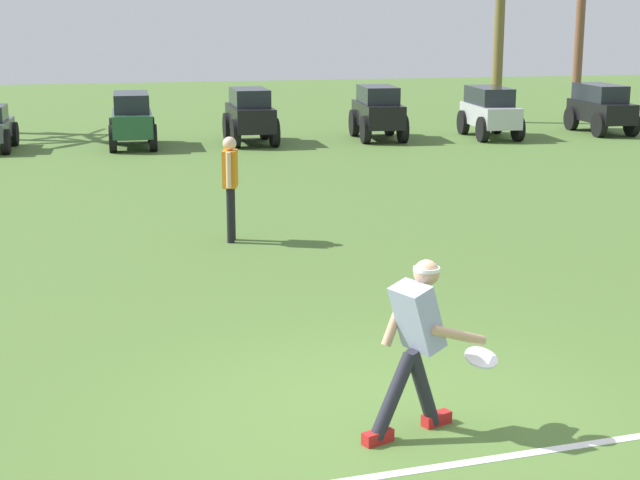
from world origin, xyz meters
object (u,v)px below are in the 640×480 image
(frisbee_thrower, at_px, (417,338))
(parked_car_slot_f, at_px, (490,111))
(parked_car_slot_g, at_px, (601,107))
(parked_car_slot_c, at_px, (132,118))
(parked_car_slot_d, at_px, (250,114))
(parked_car_slot_e, at_px, (378,111))
(teammate_near_sideline, at_px, (230,179))
(frisbee_in_flight, at_px, (481,358))

(frisbee_thrower, bearing_deg, parked_car_slot_f, 65.81)
(frisbee_thrower, distance_m, parked_car_slot_g, 21.11)
(parked_car_slot_c, xyz_separation_m, parked_car_slot_d, (2.98, -0.00, 0.02))
(parked_car_slot_e, bearing_deg, parked_car_slot_c, -179.42)
(teammate_near_sideline, bearing_deg, parked_car_slot_d, 79.62)
(frisbee_in_flight, bearing_deg, parked_car_slot_g, 58.92)
(parked_car_slot_c, distance_m, parked_car_slot_g, 12.83)
(parked_car_slot_c, bearing_deg, parked_car_slot_d, -0.02)
(frisbee_thrower, xyz_separation_m, frisbee_in_flight, (0.56, 0.01, -0.22))
(teammate_near_sideline, bearing_deg, parked_car_slot_c, 95.31)
(parked_car_slot_e, xyz_separation_m, parked_car_slot_g, (6.43, -0.06, -0.02))
(frisbee_thrower, xyz_separation_m, parked_car_slot_d, (1.44, 17.83, -0.06))
(frisbee_thrower, relative_size, parked_car_slot_d, 0.61)
(teammate_near_sideline, bearing_deg, frisbee_thrower, -85.68)
(teammate_near_sideline, xyz_separation_m, parked_car_slot_e, (5.40, 10.85, -0.20))
(parked_car_slot_e, bearing_deg, parked_car_slot_d, -178.89)
(parked_car_slot_c, xyz_separation_m, parked_car_slot_g, (12.83, 0.00, 0.00))
(parked_car_slot_d, relative_size, parked_car_slot_g, 0.97)
(teammate_near_sideline, distance_m, parked_car_slot_f, 13.51)
(frisbee_in_flight, relative_size, parked_car_slot_c, 0.14)
(frisbee_in_flight, xyz_separation_m, parked_car_slot_g, (10.74, 17.82, 0.14))
(parked_car_slot_d, bearing_deg, frisbee_thrower, -94.63)
(frisbee_in_flight, height_order, parked_car_slot_f, parked_car_slot_f)
(parked_car_slot_f, height_order, parked_car_slot_g, same)
(frisbee_thrower, distance_m, teammate_near_sideline, 7.06)
(parked_car_slot_g, bearing_deg, parked_car_slot_c, -179.98)
(frisbee_in_flight, bearing_deg, parked_car_slot_e, 76.45)
(frisbee_thrower, height_order, frisbee_in_flight, frisbee_thrower)
(frisbee_in_flight, bearing_deg, parked_car_slot_c, 96.71)
(parked_car_slot_c, relative_size, parked_car_slot_e, 1.01)
(teammate_near_sideline, distance_m, parked_car_slot_c, 10.84)
(teammate_near_sideline, bearing_deg, parked_car_slot_f, 51.36)
(parked_car_slot_c, distance_m, parked_car_slot_e, 6.40)
(frisbee_in_flight, distance_m, teammate_near_sideline, 7.12)
(parked_car_slot_c, distance_m, parked_car_slot_f, 9.44)
(teammate_near_sideline, xyz_separation_m, parked_car_slot_g, (11.83, 10.79, -0.22))
(parked_car_slot_e, height_order, parked_car_slot_g, parked_car_slot_e)
(parked_car_slot_c, height_order, parked_car_slot_g, same)
(parked_car_slot_c, bearing_deg, frisbee_thrower, -85.08)
(teammate_near_sideline, xyz_separation_m, parked_car_slot_f, (8.44, 10.55, -0.22))
(frisbee_thrower, relative_size, parked_car_slot_c, 0.59)
(frisbee_in_flight, distance_m, parked_car_slot_d, 17.84)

